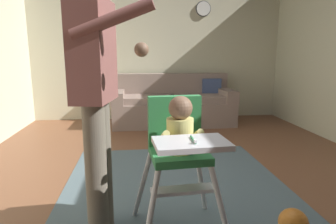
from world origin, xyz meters
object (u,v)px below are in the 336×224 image
(high_chair, at_px, (179,140))
(wall_clock, at_px, (203,9))
(adult_standing, at_px, (96,91))
(couch, at_px, (173,105))
(toy_ball, at_px, (293,223))

(high_chair, height_order, wall_clock, wall_clock)
(adult_standing, bearing_deg, high_chair, -0.17)
(couch, distance_m, adult_standing, 3.33)
(high_chair, relative_size, toy_ball, 4.91)
(couch, xyz_separation_m, wall_clock, (0.61, 0.48, 1.69))
(high_chair, distance_m, adult_standing, 0.61)
(high_chair, relative_size, wall_clock, 3.46)
(adult_standing, bearing_deg, couch, 83.81)
(toy_ball, bearing_deg, adult_standing, 170.52)
(adult_standing, relative_size, wall_clock, 6.18)
(toy_ball, bearing_deg, couch, 96.39)
(toy_ball, bearing_deg, high_chair, 170.87)
(couch, xyz_separation_m, toy_ball, (0.38, -3.35, -0.23))
(couch, height_order, toy_ball, couch)
(high_chair, bearing_deg, adult_standing, -104.12)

